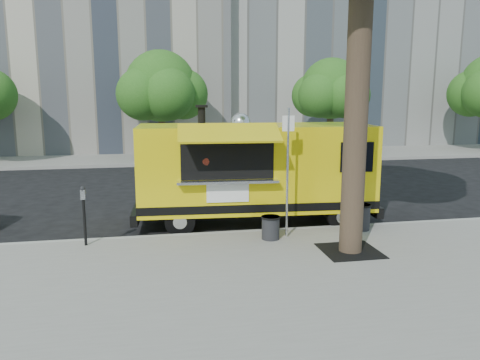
# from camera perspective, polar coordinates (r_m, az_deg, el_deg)

# --- Properties ---
(ground) EXTENTS (120.00, 120.00, 0.00)m
(ground) POSITION_cam_1_polar(r_m,az_deg,el_deg) (12.32, -3.35, -5.84)
(ground) COLOR black
(ground) RESTS_ON ground
(sidewalk) EXTENTS (60.00, 6.00, 0.15)m
(sidewalk) POSITION_cam_1_polar(r_m,az_deg,el_deg) (8.57, 0.09, -12.76)
(sidewalk) COLOR gray
(sidewalk) RESTS_ON ground
(curb) EXTENTS (60.00, 0.14, 0.16)m
(curb) POSITION_cam_1_polar(r_m,az_deg,el_deg) (11.42, -2.77, -6.77)
(curb) COLOR #999993
(curb) RESTS_ON ground
(far_sidewalk) EXTENTS (60.00, 5.00, 0.15)m
(far_sidewalk) POSITION_cam_1_polar(r_m,az_deg,el_deg) (25.51, -7.17, 2.75)
(far_sidewalk) COLOR gray
(far_sidewalk) RESTS_ON ground
(building_mid) EXTENTS (20.00, 14.00, 20.00)m
(building_mid) POSITION_cam_1_polar(r_m,az_deg,el_deg) (37.83, 11.18, 20.22)
(building_mid) COLOR #99958F
(building_mid) RESTS_ON ground
(tree_well) EXTENTS (1.20, 1.20, 0.02)m
(tree_well) POSITION_cam_1_polar(r_m,az_deg,el_deg) (10.35, 13.26, -8.41)
(tree_well) COLOR black
(tree_well) RESTS_ON sidewalk
(far_tree_b) EXTENTS (3.60, 3.60, 5.50)m
(far_tree_b) POSITION_cam_1_polar(r_m,az_deg,el_deg) (24.45, -9.65, 11.19)
(far_tree_b) COLOR #33261C
(far_tree_b) RESTS_ON far_sidewalk
(far_tree_c) EXTENTS (3.24, 3.24, 5.21)m
(far_tree_c) POSITION_cam_1_polar(r_m,az_deg,el_deg) (25.93, 11.06, 10.84)
(far_tree_c) COLOR #33261C
(far_tree_c) RESTS_ON far_sidewalk
(sign_post) EXTENTS (0.28, 0.06, 3.00)m
(sign_post) POSITION_cam_1_polar(r_m,az_deg,el_deg) (10.74, 5.82, 1.81)
(sign_post) COLOR silver
(sign_post) RESTS_ON sidewalk
(parking_meter) EXTENTS (0.11, 0.11, 1.33)m
(parking_meter) POSITION_cam_1_polar(r_m,az_deg,el_deg) (10.79, -18.51, -3.34)
(parking_meter) COLOR black
(parking_meter) RESTS_ON sidewalk
(food_truck) EXTENTS (6.51, 3.14, 3.15)m
(food_truck) POSITION_cam_1_polar(r_m,az_deg,el_deg) (12.35, 1.77, 1.26)
(food_truck) COLOR yellow
(food_truck) RESTS_ON ground
(trash_bin_left) EXTENTS (0.45, 0.45, 0.54)m
(trash_bin_left) POSITION_cam_1_polar(r_m,az_deg,el_deg) (10.84, 3.75, -5.72)
(trash_bin_left) COLOR black
(trash_bin_left) RESTS_ON sidewalk
(trash_bin_right) EXTENTS (0.53, 0.53, 0.64)m
(trash_bin_right) POSITION_cam_1_polar(r_m,az_deg,el_deg) (11.93, 14.41, -4.27)
(trash_bin_right) COLOR black
(trash_bin_right) RESTS_ON sidewalk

